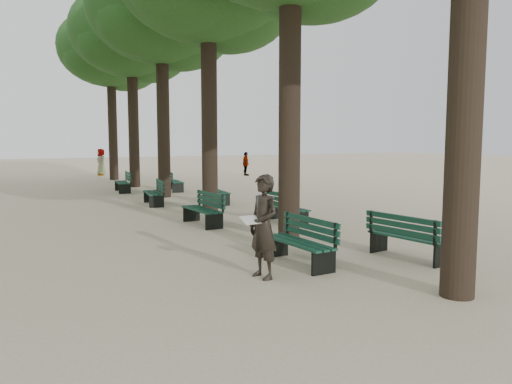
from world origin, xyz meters
name	(u,v)px	position (x,y,z in m)	size (l,w,h in m)	color
ground	(305,277)	(0.00, 0.00, 0.00)	(120.00, 120.00, 0.00)	beige
tree_central_3	(161,9)	(1.50, 13.00, 7.65)	(6.00, 6.00, 9.95)	#33261C
tree_central_4	(131,32)	(1.50, 18.00, 7.65)	(6.00, 6.00, 9.95)	#33261C
tree_central_5	(110,49)	(1.50, 23.00, 7.65)	(6.00, 6.00, 9.95)	#33261C
bench_left_0	(299,251)	(0.37, 0.78, 0.27)	(0.65, 1.82, 0.92)	black
bench_left_1	(202,216)	(0.37, 5.84, 0.27)	(0.66, 1.83, 0.92)	black
bench_left_2	(153,198)	(0.37, 10.74, 0.27)	(0.81, 1.86, 0.92)	black
bench_left_3	(123,186)	(0.37, 15.76, 0.27)	(0.75, 1.85, 0.92)	black
bench_right_0	(409,245)	(2.63, 0.17, 0.27)	(0.81, 1.86, 0.92)	black
bench_right_1	(285,214)	(2.63, 5.05, 0.27)	(0.63, 1.82, 0.92)	black
bench_right_2	(217,196)	(2.63, 10.09, 0.27)	(0.75, 1.85, 0.92)	black
bench_right_3	(174,185)	(2.63, 15.13, 0.27)	(0.76, 1.85, 0.92)	black
man_with_map	(263,227)	(-0.67, 0.30, 0.91)	(0.67, 0.78, 1.82)	black
pedestrian_d	(101,162)	(1.53, 27.13, 0.89)	(0.87, 0.36, 1.78)	#262628
pedestrian_c	(246,164)	(9.99, 22.40, 0.79)	(0.92, 0.31, 1.57)	#262628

